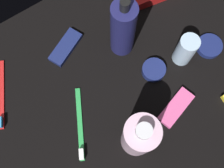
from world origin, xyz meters
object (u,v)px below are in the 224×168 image
(lotion_bottle, at_px, (123,29))
(toothbrush_green, at_px, (80,128))
(snack_bar_pink, at_px, (176,108))
(cream_tin_right, at_px, (154,70))
(bodywash_bottle, at_px, (139,136))
(cream_tin_left, at_px, (209,46))
(snack_bar_navy, at_px, (66,47))
(toothbrush_red, at_px, (1,98))
(deodorant_stick, at_px, (185,50))

(lotion_bottle, xyz_separation_m, toothbrush_green, (0.21, 0.13, -0.09))
(lotion_bottle, distance_m, snack_bar_pink, 0.23)
(lotion_bottle, height_order, toothbrush_green, lotion_bottle)
(lotion_bottle, bearing_deg, cream_tin_right, 104.65)
(bodywash_bottle, distance_m, cream_tin_left, 0.33)
(toothbrush_green, relative_size, cream_tin_left, 2.45)
(snack_bar_navy, relative_size, cream_tin_left, 1.54)
(cream_tin_left, bearing_deg, toothbrush_red, -18.52)
(lotion_bottle, xyz_separation_m, snack_bar_navy, (0.13, -0.07, -0.09))
(snack_bar_pink, distance_m, cream_tin_left, 0.19)
(toothbrush_green, relative_size, cream_tin_right, 2.71)
(deodorant_stick, bearing_deg, bodywash_bottle, 27.02)
(cream_tin_left, distance_m, cream_tin_right, 0.17)
(toothbrush_red, relative_size, cream_tin_right, 2.72)
(snack_bar_pink, bearing_deg, deodorant_stick, -149.53)
(snack_bar_pink, bearing_deg, bodywash_bottle, -11.49)
(bodywash_bottle, distance_m, toothbrush_green, 0.16)
(bodywash_bottle, distance_m, deodorant_stick, 0.25)
(toothbrush_red, distance_m, snack_bar_pink, 0.44)
(toothbrush_green, xyz_separation_m, cream_tin_left, (-0.40, 0.00, 0.00))
(bodywash_bottle, relative_size, snack_bar_navy, 1.86)
(snack_bar_pink, bearing_deg, lotion_bottle, -102.03)
(bodywash_bottle, height_order, toothbrush_red, bodywash_bottle)
(toothbrush_green, bearing_deg, cream_tin_left, 179.55)
(cream_tin_right, bearing_deg, toothbrush_green, 5.37)
(toothbrush_red, bearing_deg, lotion_bottle, 172.42)
(snack_bar_navy, bearing_deg, cream_tin_left, 121.76)
(lotion_bottle, relative_size, toothbrush_green, 1.29)
(cream_tin_left, bearing_deg, snack_bar_navy, -32.72)
(snack_bar_pink, distance_m, cream_tin_right, 0.11)
(toothbrush_red, height_order, toothbrush_green, same)
(bodywash_bottle, xyz_separation_m, snack_bar_pink, (-0.13, -0.01, -0.08))
(cream_tin_left, relative_size, cream_tin_right, 1.11)
(toothbrush_red, bearing_deg, snack_bar_pink, 143.53)
(toothbrush_green, height_order, snack_bar_pink, toothbrush_green)
(snack_bar_navy, bearing_deg, cream_tin_right, 105.55)
(toothbrush_red, distance_m, cream_tin_left, 0.56)
(deodorant_stick, distance_m, cream_tin_left, 0.09)
(toothbrush_red, bearing_deg, snack_bar_navy, -171.88)
(lotion_bottle, relative_size, deodorant_stick, 2.13)
(toothbrush_green, xyz_separation_m, cream_tin_right, (-0.24, -0.02, 0.00))
(toothbrush_green, bearing_deg, toothbrush_red, -53.72)
(deodorant_stick, relative_size, toothbrush_green, 0.61)
(toothbrush_green, relative_size, snack_bar_navy, 1.59)
(snack_bar_pink, bearing_deg, cream_tin_right, -111.98)
(lotion_bottle, height_order, snack_bar_navy, lotion_bottle)
(snack_bar_pink, relative_size, cream_tin_left, 1.54)
(deodorant_stick, distance_m, snack_bar_pink, 0.15)
(snack_bar_navy, distance_m, cream_tin_left, 0.38)
(toothbrush_green, bearing_deg, snack_bar_pink, 158.76)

